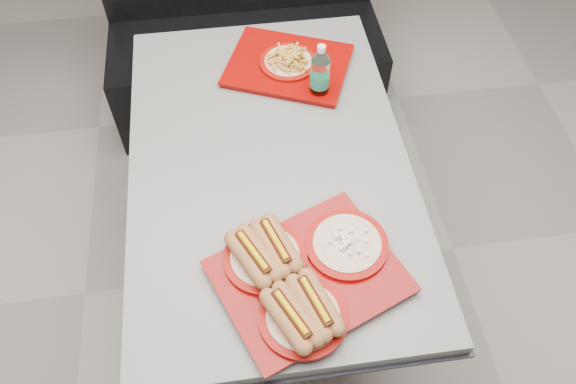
{
  "coord_description": "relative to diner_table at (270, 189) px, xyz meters",
  "views": [
    {
      "loc": [
        -0.1,
        -1.16,
        2.15
      ],
      "look_at": [
        0.03,
        -0.2,
        0.83
      ],
      "focal_mm": 35.0,
      "sensor_mm": 36.0,
      "label": 1
    }
  ],
  "objects": [
    {
      "name": "tray_near",
      "position": [
        0.04,
        -0.45,
        0.2
      ],
      "size": [
        0.59,
        0.53,
        0.11
      ],
      "rotation": [
        0.0,
        0.0,
        0.39
      ],
      "color": "#7D0603",
      "rests_on": "diner_table"
    },
    {
      "name": "booth_bench",
      "position": [
        0.0,
        1.09,
        -0.18
      ],
      "size": [
        1.3,
        0.57,
        1.35
      ],
      "color": "black",
      "rests_on": "ground"
    },
    {
      "name": "tray_far",
      "position": [
        0.12,
        0.42,
        0.19
      ],
      "size": [
        0.53,
        0.48,
        0.09
      ],
      "rotation": [
        0.0,
        0.0,
        -0.4
      ],
      "color": "#7D0603",
      "rests_on": "diner_table"
    },
    {
      "name": "diner_table",
      "position": [
        0.0,
        0.0,
        0.0
      ],
      "size": [
        0.92,
        1.42,
        0.75
      ],
      "color": "black",
      "rests_on": "ground"
    },
    {
      "name": "water_bottle",
      "position": [
        0.21,
        0.27,
        0.26
      ],
      "size": [
        0.07,
        0.07,
        0.22
      ],
      "rotation": [
        0.0,
        0.0,
        0.28
      ],
      "color": "silver",
      "rests_on": "diner_table"
    },
    {
      "name": "ground",
      "position": [
        0.0,
        0.0,
        -0.58
      ],
      "size": [
        6.0,
        6.0,
        0.0
      ],
      "primitive_type": "plane",
      "color": "gray",
      "rests_on": "ground"
    }
  ]
}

